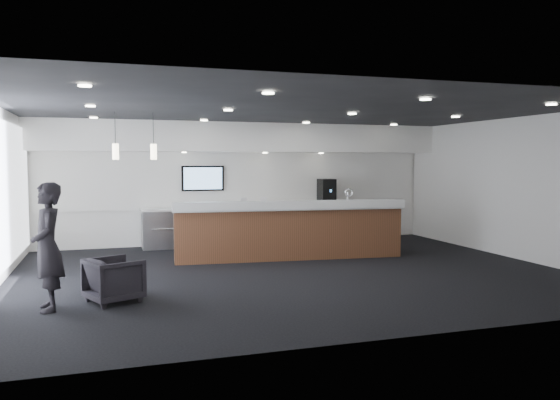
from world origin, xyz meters
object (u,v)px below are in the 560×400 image
object	(u,v)px
coffee_machine	(327,192)
armchair	(114,280)
service_counter	(289,231)
lounge_guest	(47,247)

from	to	relation	value
coffee_machine	armchair	size ratio (longest dim) A/B	0.92
coffee_machine	armchair	xyz separation A→B (m)	(-5.40, -4.91, -0.95)
service_counter	coffee_machine	bearing A→B (deg)	57.00
armchair	lounge_guest	xyz separation A→B (m)	(-0.87, -0.20, 0.56)
service_counter	coffee_machine	xyz separation A→B (m)	(1.79, 2.23, 0.70)
coffee_machine	lounge_guest	bearing A→B (deg)	-141.60
service_counter	coffee_machine	size ratio (longest dim) A/B	7.48
service_counter	coffee_machine	world-z (taller)	coffee_machine
coffee_machine	armchair	distance (m)	7.36
service_counter	armchair	xyz separation A→B (m)	(-3.61, -2.67, -0.25)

